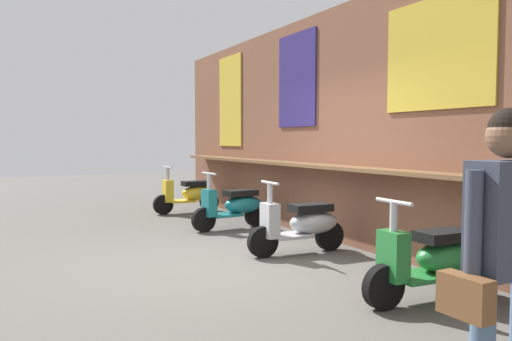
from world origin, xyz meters
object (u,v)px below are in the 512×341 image
object	(u,v)px
scooter_green	(434,259)
scooter_yellow	(190,194)
shopper_with_handbag	(504,238)
scooter_teal	(235,206)
scooter_silver	(303,224)

from	to	relation	value
scooter_green	scooter_yellow	bearing A→B (deg)	-86.37
scooter_yellow	scooter_green	size ratio (longest dim) A/B	1.00
scooter_yellow	shopper_with_handbag	bearing A→B (deg)	80.50
scooter_teal	shopper_with_handbag	size ratio (longest dim) A/B	0.85
scooter_teal	shopper_with_handbag	bearing A→B (deg)	72.77
scooter_teal	scooter_green	world-z (taller)	same
scooter_teal	scooter_green	bearing A→B (deg)	85.62
scooter_teal	scooter_silver	size ratio (longest dim) A/B	1.00
scooter_silver	scooter_green	bearing A→B (deg)	93.26
scooter_yellow	scooter_green	world-z (taller)	same
scooter_silver	shopper_with_handbag	bearing A→B (deg)	73.93
scooter_green	scooter_silver	bearing A→B (deg)	-86.37
scooter_yellow	scooter_teal	xyz separation A→B (m)	(2.11, -0.00, 0.00)
scooter_yellow	scooter_teal	distance (m)	2.11
scooter_teal	shopper_with_handbag	distance (m)	6.09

